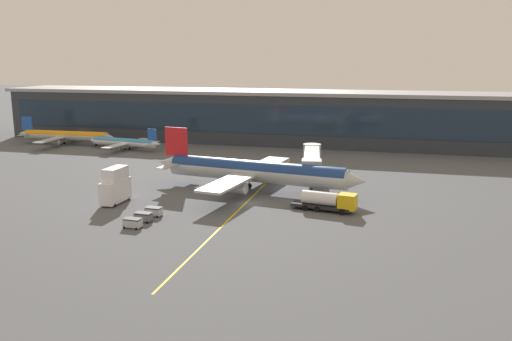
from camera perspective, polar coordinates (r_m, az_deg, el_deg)
name	(u,v)px	position (r m, az deg, el deg)	size (l,w,h in m)	color
ground_plane	(250,203)	(93.19, -0.69, -3.54)	(700.00, 700.00, 0.00)	#515459
apron_lead_in_line	(249,200)	(95.24, -0.81, -3.20)	(0.30, 80.00, 0.01)	yellow
terminal_building	(303,117)	(158.98, 5.08, 5.70)	(189.18, 20.90, 15.46)	#2D333D
main_airliner	(254,171)	(100.75, -0.18, -0.07)	(42.55, 33.92, 11.40)	#B2B7BC
jet_bridge	(312,159)	(108.25, 5.99, 1.25)	(6.65, 21.59, 6.61)	#B2B7BC
fuel_tanker	(328,201)	(88.85, 7.73, -3.26)	(11.06, 4.22, 3.25)	#232326
catering_lift	(115,186)	(95.94, -14.81, -1.60)	(2.68, 6.86, 6.30)	white
baggage_cart_0	(133,223)	(81.93, -13.06, -5.47)	(2.74, 1.76, 1.48)	#B2B7BC
baggage_cart_1	(143,217)	(84.56, -11.94, -4.87)	(2.74, 1.76, 1.48)	#595B60
baggage_cart_2	(154,211)	(87.22, -10.90, -4.31)	(2.74, 1.76, 1.48)	#B2B7BC
commuter_jet_far	(66,136)	(165.66, -19.69, 3.54)	(31.40, 24.93, 7.93)	#B2B7BC
commuter_jet_near	(124,142)	(151.70, -13.92, 2.97)	(23.62, 18.82, 6.30)	white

